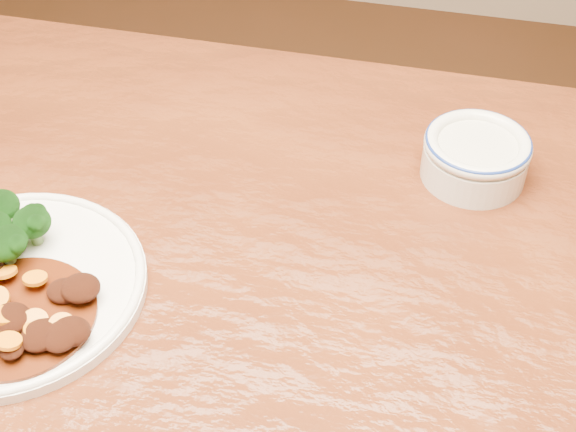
# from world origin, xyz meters

# --- Properties ---
(dining_table) EXTENTS (1.50, 0.90, 0.75)m
(dining_table) POSITION_xyz_m (-0.00, 0.00, 0.67)
(dining_table) COLOR #5F2910
(dining_table) RESTS_ON ground
(dinner_plate) EXTENTS (0.26, 0.26, 0.02)m
(dinner_plate) POSITION_xyz_m (-0.20, -0.03, 0.76)
(dinner_plate) COLOR white
(dinner_plate) RESTS_ON dining_table
(mince_stew) EXTENTS (0.15, 0.15, 0.03)m
(mince_stew) POSITION_xyz_m (-0.17, -0.08, 0.77)
(mince_stew) COLOR #4B1908
(mince_stew) RESTS_ON dinner_plate
(dip_bowl) EXTENTS (0.12, 0.12, 0.05)m
(dip_bowl) POSITION_xyz_m (0.22, 0.24, 0.78)
(dip_bowl) COLOR beige
(dip_bowl) RESTS_ON dining_table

